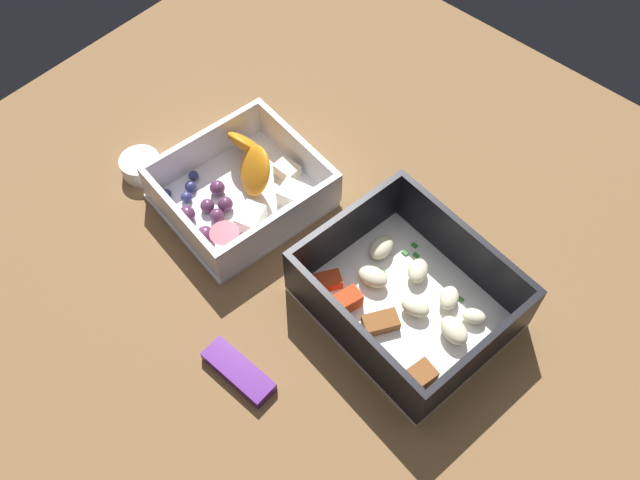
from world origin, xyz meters
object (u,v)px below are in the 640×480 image
object	(u,v)px
pasta_container	(405,297)
paper_cup_liner	(141,166)
candy_bar	(239,371)
fruit_bowl	(243,190)

from	to	relation	value
pasta_container	paper_cup_liner	distance (cm)	31.15
pasta_container	candy_bar	distance (cm)	16.32
pasta_container	candy_bar	size ratio (longest dim) A/B	2.74
candy_bar	fruit_bowl	bearing A→B (deg)	-45.75
pasta_container	paper_cup_liner	xyz separation A→B (cm)	(30.58, 5.85, -1.02)
pasta_container	candy_bar	xyz separation A→B (cm)	(6.63, 14.84, -1.47)
fruit_bowl	candy_bar	bearing A→B (deg)	134.25
pasta_container	fruit_bowl	size ratio (longest dim) A/B	1.14
pasta_container	fruit_bowl	xyz separation A→B (cm)	(19.94, 1.18, -0.28)
fruit_bowl	candy_bar	size ratio (longest dim) A/B	2.40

